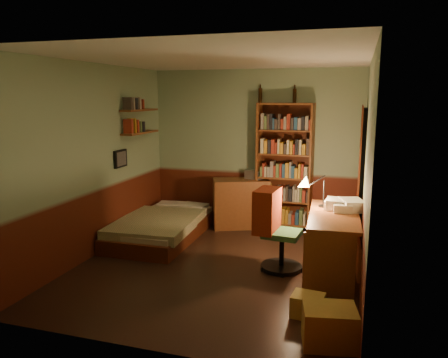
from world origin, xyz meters
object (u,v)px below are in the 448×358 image
(cardboard_box_b, at_px, (308,305))
(dresser, at_px, (241,203))
(bed, at_px, (162,219))
(desk, at_px, (333,244))
(desk_lamp, at_px, (324,182))
(bookshelf, at_px, (284,167))
(cardboard_box_a, at_px, (329,326))
(office_chair, at_px, (282,231))
(mini_stereo, at_px, (254,174))

(cardboard_box_b, bearing_deg, dresser, 117.34)
(bed, relative_size, desk, 1.40)
(desk_lamp, bearing_deg, bookshelf, 112.45)
(bookshelf, xyz_separation_m, cardboard_box_a, (0.96, -3.30, -0.86))
(bookshelf, xyz_separation_m, office_chair, (0.27, -1.72, -0.53))
(dresser, xyz_separation_m, bookshelf, (0.70, 0.08, 0.62))
(desk, relative_size, cardboard_box_a, 3.08)
(dresser, distance_m, desk, 2.24)
(mini_stereo, xyz_separation_m, office_chair, (0.77, -1.76, -0.38))
(bookshelf, distance_m, desk_lamp, 1.53)
(bed, relative_size, cardboard_box_b, 6.36)
(office_chair, bearing_deg, mini_stereo, 118.58)
(bed, xyz_separation_m, dresser, (1.02, 0.92, 0.11))
(bed, bearing_deg, mini_stereo, 40.06)
(dresser, xyz_separation_m, desk_lamp, (1.43, -1.26, 0.68))
(bed, xyz_separation_m, cardboard_box_a, (2.68, -2.30, -0.12))
(bookshelf, xyz_separation_m, desk, (0.88, -1.66, -0.65))
(desk, bearing_deg, bookshelf, 114.79)
(cardboard_box_a, bearing_deg, office_chair, 113.72)
(mini_stereo, distance_m, cardboard_box_b, 3.22)
(bed, xyz_separation_m, desk_lamp, (2.45, -0.34, 0.79))
(bookshelf, bearing_deg, desk, -57.46)
(dresser, distance_m, cardboard_box_a, 3.62)
(bed, height_order, bookshelf, bookshelf)
(bed, height_order, dresser, dresser)
(bookshelf, height_order, desk_lamp, bookshelf)
(dresser, xyz_separation_m, office_chair, (0.97, -1.64, 0.10))
(cardboard_box_a, distance_m, cardboard_box_b, 0.52)
(desk, distance_m, cardboard_box_a, 1.65)
(mini_stereo, distance_m, desk, 2.25)
(bed, relative_size, dresser, 2.18)
(desk, distance_m, desk_lamp, 0.79)
(desk, bearing_deg, dresser, 131.95)
(bookshelf, bearing_deg, desk_lamp, -57.05)
(mini_stereo, distance_m, cardboard_box_a, 3.71)
(bed, relative_size, bookshelf, 0.96)
(mini_stereo, bearing_deg, desk_lamp, -30.57)
(mini_stereo, xyz_separation_m, desk, (1.39, -1.70, -0.50))
(dresser, relative_size, bookshelf, 0.44)
(bed, height_order, desk_lamp, desk_lamp)
(bed, bearing_deg, office_chair, -20.52)
(cardboard_box_a, xyz_separation_m, cardboard_box_b, (-0.24, 0.46, -0.06))
(desk, height_order, desk_lamp, desk_lamp)
(bookshelf, bearing_deg, office_chair, -76.72)
(desk_lamp, relative_size, cardboard_box_a, 1.41)
(desk_lamp, bearing_deg, dresser, 132.66)
(bookshelf, height_order, cardboard_box_a, bookshelf)
(bed, xyz_separation_m, mini_stereo, (1.22, 1.04, 0.59))
(cardboard_box_b, bearing_deg, office_chair, 112.27)
(dresser, xyz_separation_m, desk, (1.59, -1.58, -0.03))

